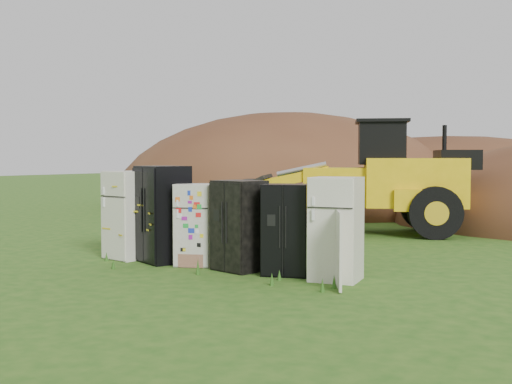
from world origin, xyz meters
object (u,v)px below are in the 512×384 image
fridge_leftmost (129,215)px  fridge_sticker (195,225)px  fridge_black_side (163,214)px  fridge_black_right (287,229)px  fridge_open_door (336,229)px  wheel_loader (352,177)px  fridge_dark_mid (239,226)px

fridge_leftmost → fridge_sticker: size_ratio=1.15×
fridge_black_side → fridge_black_right: size_ratio=1.19×
fridge_open_door → fridge_leftmost: bearing=171.9°
fridge_black_side → wheel_loader: (1.38, 6.70, 0.62)m
fridge_sticker → fridge_open_door: (3.05, -0.02, 0.09)m
fridge_sticker → fridge_dark_mid: (1.08, -0.06, 0.04)m
wheel_loader → fridge_leftmost: bearing=-132.4°
fridge_black_side → fridge_open_door: (3.86, -0.02, -0.08)m
fridge_dark_mid → fridge_sticker: bearing=-169.6°
fridge_black_right → wheel_loader: bearing=84.6°
fridge_leftmost → wheel_loader: wheel_loader is taller
fridge_dark_mid → fridge_black_right: 0.98m
fridge_black_side → fridge_open_door: size_ratio=1.09×
fridge_leftmost → fridge_open_door: bearing=10.0°
fridge_black_side → fridge_sticker: bearing=24.0°
fridge_black_right → wheel_loader: 6.89m
fridge_sticker → wheel_loader: wheel_loader is taller
wheel_loader → fridge_black_right: bearing=-101.1°
fridge_sticker → fridge_open_door: fridge_open_door is taller
fridge_leftmost → fridge_black_right: fridge_leftmost is taller
fridge_open_door → wheel_loader: wheel_loader is taller
fridge_black_side → fridge_open_door: 3.86m
fridge_black_right → fridge_open_door: size_ratio=0.92×
fridge_leftmost → fridge_black_side: size_ratio=0.94×
fridge_black_right → fridge_leftmost: bearing=162.5°
fridge_black_side → wheel_loader: 6.87m
fridge_open_door → fridge_dark_mid: bearing=172.8°
fridge_dark_mid → wheel_loader: 6.81m
fridge_open_door → wheel_loader: 7.19m
fridge_leftmost → wheel_loader: (2.28, 6.72, 0.67)m
fridge_black_side → wheel_loader: wheel_loader is taller
fridge_black_side → fridge_black_right: bearing=23.8°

